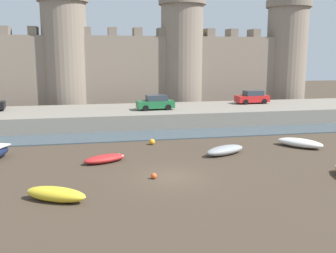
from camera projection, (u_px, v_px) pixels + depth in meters
name	position (u px, v px, depth m)	size (l,w,h in m)	color
ground_plane	(172.00, 177.00, 25.25)	(160.00, 160.00, 0.00)	#423528
water_channel	(144.00, 135.00, 37.76)	(80.00, 4.50, 0.10)	#3D4C56
quay_road	(135.00, 116.00, 44.60)	(59.50, 10.00, 1.65)	gray
castle	(125.00, 61.00, 53.42)	(54.00, 6.49, 18.32)	gray
rowboat_midflat_centre	(300.00, 143.00, 33.23)	(3.65, 3.92, 0.74)	silver
rowboat_foreground_left	(105.00, 158.00, 28.57)	(3.43, 2.39, 0.57)	red
rowboat_foreground_right	(225.00, 150.00, 30.74)	(3.89, 2.69, 0.73)	gray
rowboat_near_channel_right	(56.00, 194.00, 21.07)	(3.67, 2.65, 0.78)	yellow
mooring_buoy_near_shore	(152.00, 142.00, 34.14)	(0.51, 0.51, 0.51)	orange
mooring_buoy_near_channel	(154.00, 176.00, 24.87)	(0.37, 0.37, 0.37)	#E04C1E
car_quay_centre_east	(156.00, 103.00, 43.63)	(4.21, 2.10, 1.62)	#1E6638
car_quay_east	(252.00, 97.00, 48.98)	(4.21, 2.10, 1.62)	red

